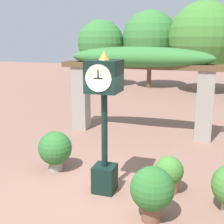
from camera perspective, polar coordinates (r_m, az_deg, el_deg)
ground_plane at (r=6.84m, az=-4.01°, el=-14.65°), size 60.00×60.00×0.00m
pedestal_clock at (r=6.30m, az=-1.41°, el=0.31°), size 0.63×0.68×2.97m
pergola at (r=10.28m, az=5.10°, el=7.96°), size 5.33×1.11×2.93m
potted_plant_near_left at (r=6.78m, az=10.39°, el=-10.89°), size 0.61×0.61×0.80m
potted_plant_near_right at (r=5.73m, az=7.34°, el=-14.03°), size 0.79×0.79×1.02m
potted_plant_far_right at (r=7.82m, az=-10.36°, el=-6.65°), size 0.83×0.83×0.99m
tree_line at (r=19.27m, az=14.99°, el=12.80°), size 13.51×4.70×5.21m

